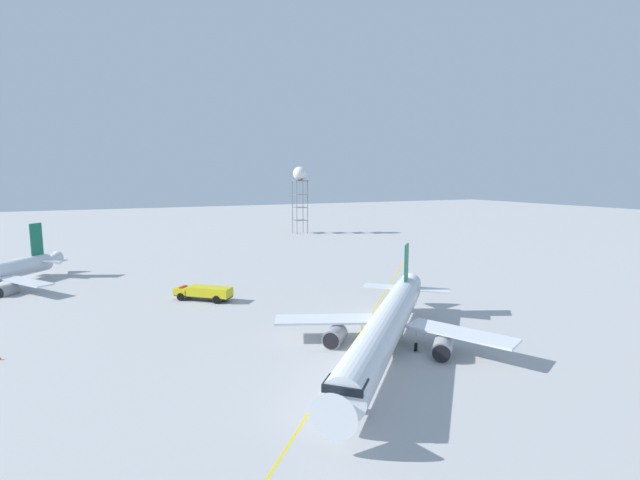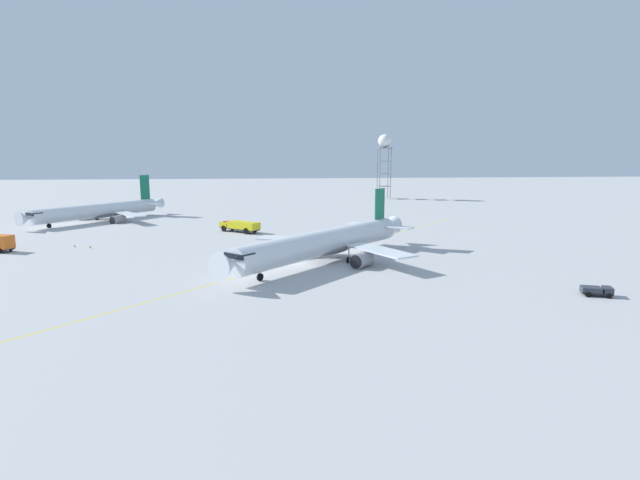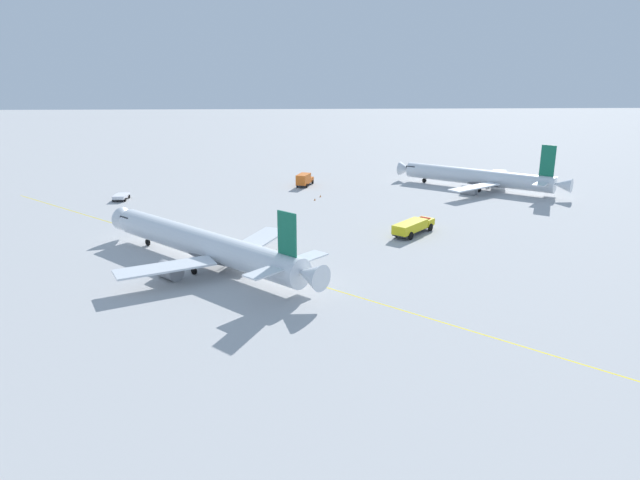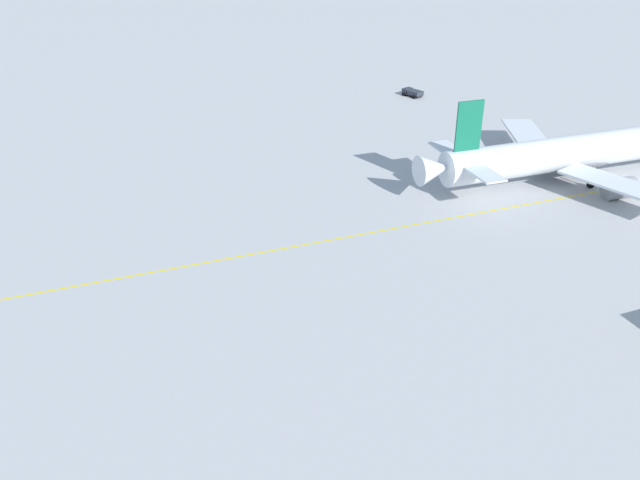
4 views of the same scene
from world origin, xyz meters
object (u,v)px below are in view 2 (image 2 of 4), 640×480
(radar_tower, at_px, (385,144))
(safety_cone_mid, at_px, (75,246))
(fire_tender_truck, at_px, (240,226))
(safety_cone_near, at_px, (90,246))
(airliner_main, at_px, (326,243))
(airliner_secondary, at_px, (100,211))
(baggage_truck_truck, at_px, (597,290))

(radar_tower, bearing_deg, safety_cone_mid, -40.41)
(fire_tender_truck, distance_m, safety_cone_near, 32.20)
(airliner_main, xyz_separation_m, airliner_secondary, (-57.42, -53.49, -0.43))
(airliner_secondary, bearing_deg, safety_cone_mid, 46.93)
(safety_cone_mid, bearing_deg, safety_cone_near, 67.23)
(airliner_main, xyz_separation_m, safety_cone_mid, (-18.99, -46.46, -2.89))
(airliner_main, bearing_deg, radar_tower, -154.34)
(safety_cone_near, bearing_deg, radar_tower, 141.10)
(airliner_secondary, xyz_separation_m, baggage_truck_truck, (81.12, 84.76, -2.03))
(airliner_secondary, xyz_separation_m, safety_cone_near, (39.81, 10.32, -2.46))
(airliner_secondary, xyz_separation_m, radar_tower, (-61.00, 91.66, 18.93))
(airliner_main, height_order, fire_tender_truck, airliner_main)
(fire_tender_truck, height_order, radar_tower, radar_tower)
(radar_tower, height_order, safety_cone_mid, radar_tower)
(safety_cone_mid, bearing_deg, airliner_main, 67.77)
(airliner_main, bearing_deg, safety_cone_mid, -68.69)
(safety_cone_near, height_order, safety_cone_mid, same)
(safety_cone_near, xyz_separation_m, safety_cone_mid, (-1.38, -3.29, 0.00))
(airliner_main, relative_size, radar_tower, 1.41)
(airliner_secondary, relative_size, fire_tender_truck, 3.70)
(airliner_secondary, height_order, baggage_truck_truck, airliner_secondary)
(airliner_main, distance_m, radar_tower, 125.78)
(fire_tender_truck, bearing_deg, baggage_truck_truck, 170.18)
(airliner_secondary, relative_size, radar_tower, 1.40)
(baggage_truck_truck, bearing_deg, radar_tower, 108.41)
(airliner_main, distance_m, airliner_secondary, 78.47)
(baggage_truck_truck, xyz_separation_m, radar_tower, (-142.12, 6.91, 20.95))
(baggage_truck_truck, relative_size, safety_cone_mid, 7.16)
(baggage_truck_truck, relative_size, safety_cone_near, 7.16)
(radar_tower, xyz_separation_m, safety_cone_mid, (99.43, -84.64, -21.39))
(airliner_secondary, bearing_deg, radar_tower, 160.22)
(baggage_truck_truck, xyz_separation_m, safety_cone_mid, (-42.69, -77.73, -0.43))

